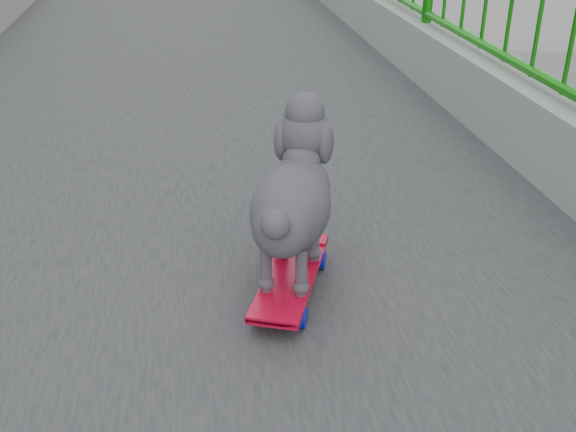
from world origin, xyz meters
The scene contains 3 objects.
railing centered at (0.00, 0.00, 7.21)m, with size 3.00×24.00×1.42m.
skateboard centered at (0.27, -0.17, 7.05)m, with size 0.30×0.49×0.06m.
poodle centered at (0.28, -0.14, 7.29)m, with size 0.32×0.48×0.43m.
Camera 1 is at (0.01, -1.75, 8.07)m, focal length 42.00 mm.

